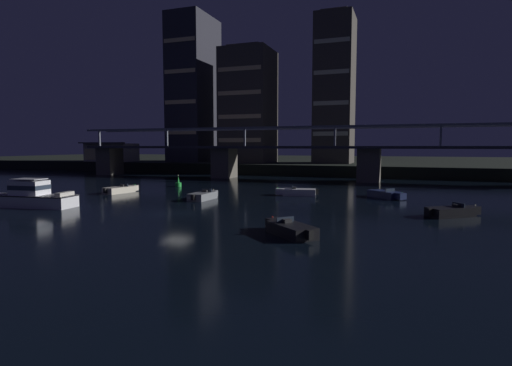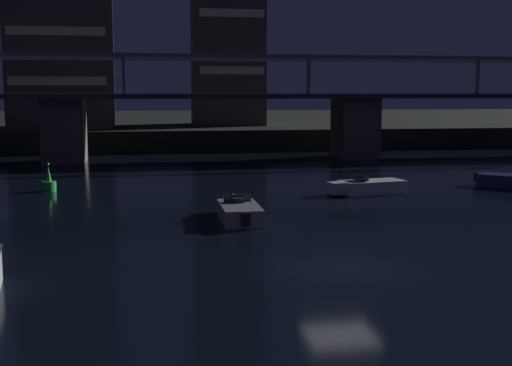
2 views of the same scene
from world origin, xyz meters
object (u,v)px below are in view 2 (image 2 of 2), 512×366
tower_west_tall (61,10)px  channel_buoy (49,183)px  speedboat_near_center (369,187)px  speedboat_near_right (239,212)px  river_bridge (215,113)px

tower_west_tall → channel_buoy: bearing=-86.0°
tower_west_tall → speedboat_near_center: 47.69m
tower_west_tall → speedboat_near_right: bearing=-74.9°
river_bridge → speedboat_near_center: bearing=-73.4°
channel_buoy → tower_west_tall: bearing=94.0°
speedboat_near_right → river_bridge: bearing=85.8°
tower_west_tall → speedboat_near_center: size_ratio=4.97×
river_bridge → channel_buoy: 22.45m
speedboat_near_center → channel_buoy: bearing=166.9°
river_bridge → channel_buoy: bearing=-124.3°
speedboat_near_center → channel_buoy: size_ratio=2.97×
speedboat_near_center → speedboat_near_right: size_ratio=1.00×
tower_west_tall → channel_buoy: tower_west_tall is taller
river_bridge → tower_west_tall: tower_west_tall is taller
speedboat_near_right → channel_buoy: (-10.24, 11.75, 0.06)m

